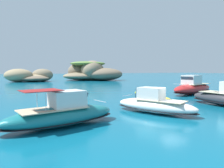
{
  "coord_description": "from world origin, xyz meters",
  "views": [
    {
      "loc": [
        -12.66,
        -14.6,
        4.0
      ],
      "look_at": [
        1.45,
        16.44,
        1.61
      ],
      "focal_mm": 32.77,
      "sensor_mm": 36.0,
      "label": 1
    }
  ],
  "objects_px": {
    "islet_large": "(92,73)",
    "dinghy_tender": "(166,99)",
    "channel_buoy": "(135,101)",
    "motorboat_red": "(193,88)",
    "islet_small": "(31,77)",
    "motorboat_teal": "(63,114)",
    "motorboat_white": "(154,104)"
  },
  "relations": [
    {
      "from": "islet_large",
      "to": "islet_small",
      "type": "height_order",
      "value": "islet_large"
    },
    {
      "from": "islet_large",
      "to": "channel_buoy",
      "type": "height_order",
      "value": "islet_large"
    },
    {
      "from": "motorboat_red",
      "to": "dinghy_tender",
      "type": "height_order",
      "value": "motorboat_red"
    },
    {
      "from": "islet_small",
      "to": "motorboat_white",
      "type": "xyz_separation_m",
      "value": [
        7.89,
        -58.68,
        -0.9
      ]
    },
    {
      "from": "islet_large",
      "to": "dinghy_tender",
      "type": "relative_size",
      "value": 8.69
    },
    {
      "from": "islet_large",
      "to": "motorboat_red",
      "type": "relative_size",
      "value": 2.24
    },
    {
      "from": "motorboat_red",
      "to": "channel_buoy",
      "type": "distance_m",
      "value": 14.36
    },
    {
      "from": "motorboat_white",
      "to": "dinghy_tender",
      "type": "distance_m",
      "value": 7.95
    },
    {
      "from": "islet_large",
      "to": "motorboat_white",
      "type": "height_order",
      "value": "islet_large"
    },
    {
      "from": "islet_small",
      "to": "islet_large",
      "type": "bearing_deg",
      "value": 3.77
    },
    {
      "from": "islet_small",
      "to": "channel_buoy",
      "type": "relative_size",
      "value": 12.08
    },
    {
      "from": "islet_small",
      "to": "motorboat_white",
      "type": "distance_m",
      "value": 59.22
    },
    {
      "from": "islet_large",
      "to": "motorboat_teal",
      "type": "bearing_deg",
      "value": -110.8
    },
    {
      "from": "channel_buoy",
      "to": "motorboat_red",
      "type": "bearing_deg",
      "value": 18.18
    },
    {
      "from": "motorboat_red",
      "to": "dinghy_tender",
      "type": "xyz_separation_m",
      "value": [
        -8.88,
        -4.12,
        -0.82
      ]
    },
    {
      "from": "motorboat_white",
      "to": "channel_buoy",
      "type": "distance_m",
      "value": 5.22
    },
    {
      "from": "islet_large",
      "to": "dinghy_tender",
      "type": "height_order",
      "value": "islet_large"
    },
    {
      "from": "islet_large",
      "to": "dinghy_tender",
      "type": "distance_m",
      "value": 55.48
    },
    {
      "from": "motorboat_white",
      "to": "channel_buoy",
      "type": "relative_size",
      "value": 5.52
    },
    {
      "from": "islet_large",
      "to": "motorboat_red",
      "type": "height_order",
      "value": "islet_large"
    },
    {
      "from": "islet_large",
      "to": "motorboat_red",
      "type": "xyz_separation_m",
      "value": [
        0.05,
        -50.59,
        -1.8
      ]
    },
    {
      "from": "dinghy_tender",
      "to": "motorboat_red",
      "type": "bearing_deg",
      "value": 24.91
    },
    {
      "from": "islet_large",
      "to": "dinghy_tender",
      "type": "bearing_deg",
      "value": -99.17
    },
    {
      "from": "islet_large",
      "to": "motorboat_teal",
      "type": "height_order",
      "value": "islet_large"
    },
    {
      "from": "motorboat_white",
      "to": "islet_large",
      "type": "bearing_deg",
      "value": 76.37
    },
    {
      "from": "islet_small",
      "to": "motorboat_teal",
      "type": "xyz_separation_m",
      "value": [
        -0.73,
        -59.6,
        -0.84
      ]
    },
    {
      "from": "channel_buoy",
      "to": "islet_small",
      "type": "bearing_deg",
      "value": 99.43
    },
    {
      "from": "motorboat_white",
      "to": "channel_buoy",
      "type": "height_order",
      "value": "motorboat_white"
    },
    {
      "from": "motorboat_white",
      "to": "islet_small",
      "type": "bearing_deg",
      "value": 97.66
    },
    {
      "from": "islet_small",
      "to": "motorboat_red",
      "type": "distance_m",
      "value": 54.03
    },
    {
      "from": "motorboat_teal",
      "to": "dinghy_tender",
      "type": "distance_m",
      "value": 15.74
    },
    {
      "from": "motorboat_white",
      "to": "motorboat_teal",
      "type": "bearing_deg",
      "value": -173.93
    }
  ]
}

